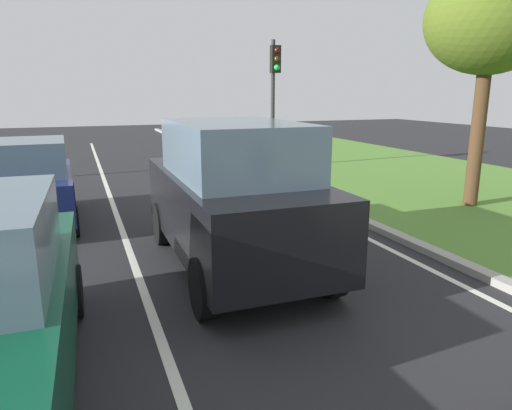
% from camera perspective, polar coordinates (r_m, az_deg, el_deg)
% --- Properties ---
extents(ground_plane, '(60.00, 60.00, 0.00)m').
position_cam_1_polar(ground_plane, '(11.33, -13.24, -0.54)').
color(ground_plane, '#262628').
extents(lane_line_center, '(0.12, 32.00, 0.01)m').
position_cam_1_polar(lane_line_center, '(11.26, -16.77, -0.83)').
color(lane_line_center, silver).
rests_on(lane_line_center, ground).
extents(lane_line_right_edge, '(0.12, 32.00, 0.01)m').
position_cam_1_polar(lane_line_right_edge, '(12.30, 3.59, 0.92)').
color(lane_line_right_edge, silver).
rests_on(lane_line_right_edge, ground).
extents(grass_verge_right, '(9.00, 48.00, 0.06)m').
position_cam_1_polar(grass_verge_right, '(14.96, 20.96, 2.43)').
color(grass_verge_right, '#548433').
rests_on(grass_verge_right, ground).
extents(curb_right, '(0.24, 48.00, 0.12)m').
position_cam_1_polar(curb_right, '(12.50, 5.68, 1.35)').
color(curb_right, '#9E9B93').
rests_on(curb_right, ground).
extents(car_suv_ahead, '(2.00, 4.51, 2.28)m').
position_cam_1_polar(car_suv_ahead, '(7.15, -2.75, 1.24)').
color(car_suv_ahead, black).
rests_on(car_suv_ahead, ground).
extents(car_hatchback_far, '(1.81, 3.74, 1.78)m').
position_cam_1_polar(car_hatchback_far, '(10.63, -25.96, 2.39)').
color(car_hatchback_far, navy).
rests_on(car_hatchback_far, ground).
extents(traffic_light_near_right, '(0.32, 0.50, 4.45)m').
position_cam_1_polar(traffic_light_near_right, '(16.70, 2.25, 14.75)').
color(traffic_light_near_right, '#2D2D2D').
rests_on(traffic_light_near_right, ground).
extents(tree_roadside_near, '(2.82, 2.82, 5.47)m').
position_cam_1_polar(tree_roadside_near, '(12.19, 26.66, 19.43)').
color(tree_roadside_near, '#4C331E').
rests_on(tree_roadside_near, ground).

